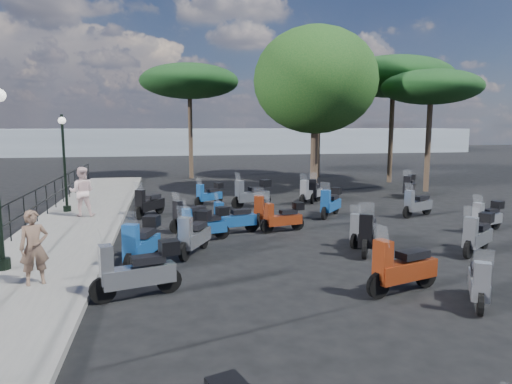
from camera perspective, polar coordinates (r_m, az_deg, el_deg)
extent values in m
plane|color=black|center=(12.47, 5.41, -7.43)|extent=(120.00, 120.00, 0.00)
cube|color=#61605D|center=(15.17, -22.56, -4.91)|extent=(3.00, 30.00, 0.15)
cylinder|color=black|center=(14.52, -28.41, -3.32)|extent=(0.04, 0.04, 1.10)
cylinder|color=black|center=(15.81, -26.97, -2.35)|extent=(0.04, 0.04, 1.10)
cylinder|color=black|center=(17.11, -25.75, -1.52)|extent=(0.04, 0.04, 1.10)
cylinder|color=black|center=(18.43, -24.71, -0.81)|extent=(0.04, 0.04, 1.10)
cylinder|color=black|center=(19.75, -23.81, -0.20)|extent=(0.04, 0.04, 1.10)
cylinder|color=black|center=(21.07, -23.02, 0.34)|extent=(0.04, 0.04, 1.10)
cylinder|color=black|center=(22.40, -22.32, 0.81)|extent=(0.04, 0.04, 1.10)
cylinder|color=black|center=(23.74, -21.70, 1.23)|extent=(0.04, 0.04, 1.10)
cylinder|color=black|center=(25.07, -21.15, 1.61)|extent=(0.04, 0.04, 1.10)
cylinder|color=black|center=(26.42, -20.65, 1.95)|extent=(0.04, 0.04, 1.10)
cylinder|color=black|center=(27.76, -20.20, 2.25)|extent=(0.04, 0.04, 1.10)
cube|color=black|center=(15.08, -27.79, -0.84)|extent=(0.04, 26.00, 0.04)
cube|color=black|center=(15.17, -27.66, -2.81)|extent=(0.04, 26.00, 0.04)
cylinder|color=black|center=(11.91, -29.08, -7.85)|extent=(0.33, 0.33, 0.25)
cylinder|color=black|center=(18.74, -22.53, -1.91)|extent=(0.29, 0.29, 0.22)
cylinder|color=black|center=(18.53, -22.82, 3.30)|extent=(0.10, 0.10, 3.64)
cylinder|color=black|center=(18.48, -23.12, 8.50)|extent=(0.22, 0.80, 0.04)
sphere|color=white|center=(18.89, -23.14, 8.20)|extent=(0.25, 0.25, 0.25)
sphere|color=white|center=(18.07, -23.06, 8.23)|extent=(0.25, 0.25, 0.25)
imported|color=brown|center=(10.36, -25.99, -6.25)|extent=(0.65, 0.54, 1.54)
imported|color=beige|center=(17.44, -20.93, 0.04)|extent=(0.87, 0.68, 1.77)
cylinder|color=black|center=(9.36, -18.61, -11.58)|extent=(0.53, 0.24, 0.52)
cylinder|color=black|center=(9.60, -10.83, -10.77)|extent=(0.53, 0.24, 0.52)
cube|color=gray|center=(9.41, -14.38, -10.05)|extent=(1.45, 0.72, 0.37)
cube|color=black|center=(9.36, -13.34, -8.18)|extent=(0.71, 0.48, 0.15)
cube|color=gray|center=(9.22, -18.22, -8.63)|extent=(0.31, 0.37, 0.75)
plane|color=white|center=(9.08, -18.76, -5.73)|extent=(0.19, 0.42, 0.40)
cube|color=black|center=(9.41, -10.81, -6.79)|extent=(0.44, 0.43, 0.28)
cylinder|color=black|center=(10.85, -15.46, -8.65)|extent=(0.29, 0.54, 0.53)
cylinder|color=black|center=(12.02, -12.84, -6.90)|extent=(0.29, 0.54, 0.53)
cube|color=#184D93|center=(11.43, -14.00, -6.70)|extent=(0.85, 1.48, 0.38)
cube|color=black|center=(11.52, -13.69, -4.98)|extent=(0.54, 0.74, 0.15)
cube|color=#184D93|center=(10.79, -15.37, -5.94)|extent=(0.40, 0.34, 0.77)
plane|color=white|center=(10.62, -15.62, -3.42)|extent=(0.42, 0.23, 0.41)
cube|color=black|center=(11.88, -12.91, -3.57)|extent=(0.46, 0.48, 0.29)
cylinder|color=black|center=(13.31, -8.89, -5.45)|extent=(0.48, 0.23, 0.47)
cylinder|color=black|center=(13.73, -4.28, -4.94)|extent=(0.48, 0.23, 0.47)
cube|color=#184D93|center=(13.49, -6.36, -4.45)|extent=(1.31, 0.69, 0.33)
cube|color=black|center=(13.49, -5.73, -3.25)|extent=(0.64, 0.45, 0.14)
cube|color=#184D93|center=(13.24, -8.61, -3.53)|extent=(0.29, 0.34, 0.68)
plane|color=white|center=(13.14, -8.89, -1.68)|extent=(0.18, 0.38, 0.36)
cube|color=black|center=(13.61, -4.23, -2.38)|extent=(0.41, 0.40, 0.25)
cylinder|color=black|center=(14.63, -9.93, -4.22)|extent=(0.45, 0.35, 0.47)
cylinder|color=black|center=(15.32, -6.34, -3.57)|extent=(0.45, 0.35, 0.47)
cube|color=black|center=(14.96, -7.96, -3.20)|extent=(1.24, 0.99, 0.33)
cube|color=black|center=(15.01, -7.48, -2.09)|extent=(0.65, 0.57, 0.14)
cube|color=black|center=(14.58, -9.73, -2.44)|extent=(0.34, 0.36, 0.69)
plane|color=white|center=(14.47, -9.96, -0.75)|extent=(0.27, 0.35, 0.36)
cylinder|color=black|center=(17.07, -14.38, -2.53)|extent=(0.37, 0.46, 0.49)
cylinder|color=black|center=(18.03, -11.95, -1.88)|extent=(0.37, 0.46, 0.49)
cube|color=black|center=(17.55, -13.05, -1.57)|extent=(1.06, 1.29, 0.35)
cube|color=black|center=(17.65, -12.74, -0.57)|extent=(0.61, 0.68, 0.14)
cube|color=black|center=(17.05, -14.27, -0.92)|extent=(0.38, 0.36, 0.72)
plane|color=white|center=(16.94, -14.45, 0.59)|extent=(0.36, 0.29, 0.38)
cylinder|color=black|center=(9.44, 15.04, -11.21)|extent=(0.54, 0.26, 0.53)
cylinder|color=black|center=(10.35, 20.49, -9.70)|extent=(0.54, 0.26, 0.53)
cube|color=maroon|center=(9.86, 18.18, -9.27)|extent=(1.49, 0.78, 0.38)
cube|color=black|center=(9.91, 19.02, -7.36)|extent=(0.73, 0.51, 0.15)
cube|color=maroon|center=(9.34, 15.56, -8.16)|extent=(0.33, 0.39, 0.77)
plane|color=white|center=(9.17, 15.38, -5.24)|extent=(0.21, 0.43, 0.41)
cylinder|color=black|center=(11.65, -8.94, -7.34)|extent=(0.32, 0.50, 0.50)
cylinder|color=black|center=(12.76, -6.55, -5.91)|extent=(0.32, 0.50, 0.50)
cube|color=gray|center=(12.20, -7.60, -5.68)|extent=(0.94, 1.38, 0.36)
cube|color=black|center=(12.30, -7.30, -4.16)|extent=(0.57, 0.70, 0.15)
cube|color=gray|center=(11.61, -8.81, -4.94)|extent=(0.39, 0.35, 0.73)
plane|color=white|center=(11.45, -9.00, -2.71)|extent=(0.39, 0.26, 0.39)
cube|color=black|center=(12.64, -6.56, -2.94)|extent=(0.46, 0.47, 0.27)
cylinder|color=black|center=(14.18, -4.94, -4.50)|extent=(0.49, 0.21, 0.48)
cylinder|color=black|center=(14.63, -0.53, -4.08)|extent=(0.49, 0.21, 0.48)
cube|color=#184D93|center=(14.37, -2.52, -3.58)|extent=(1.34, 0.64, 0.34)
cube|color=black|center=(14.38, -1.91, -2.43)|extent=(0.65, 0.43, 0.14)
cube|color=#184D93|center=(14.12, -4.66, -2.66)|extent=(0.28, 0.34, 0.70)
plane|color=white|center=(14.02, -4.91, -0.88)|extent=(0.17, 0.39, 0.37)
cylinder|color=black|center=(18.54, -2.31, -1.36)|extent=(0.54, 0.30, 0.54)
cylinder|color=black|center=(19.25, 1.12, -1.00)|extent=(0.54, 0.30, 0.54)
cube|color=#505358|center=(18.88, -0.42, -0.56)|extent=(1.49, 0.89, 0.38)
cube|color=black|center=(18.94, 0.06, 0.42)|extent=(0.75, 0.56, 0.16)
cube|color=#505358|center=(18.51, -2.08, 0.24)|extent=(0.35, 0.40, 0.78)
plane|color=white|center=(18.41, -2.27, 1.77)|extent=(0.24, 0.43, 0.41)
cube|color=black|center=(19.16, 1.19, 1.12)|extent=(0.48, 0.47, 0.29)
cylinder|color=black|center=(19.24, -7.13, -1.21)|extent=(0.41, 0.33, 0.44)
cylinder|color=black|center=(19.94, -4.71, -0.84)|extent=(0.41, 0.33, 0.44)
cube|color=#184D93|center=(19.59, -5.81, -0.53)|extent=(1.14, 0.94, 0.31)
cube|color=black|center=(19.65, -5.48, 0.25)|extent=(0.60, 0.54, 0.13)
cube|color=#184D93|center=(19.22, -6.98, 0.04)|extent=(0.32, 0.34, 0.64)
plane|color=white|center=(19.13, -7.13, 1.24)|extent=(0.26, 0.32, 0.34)
cube|color=black|center=(19.87, -4.70, 0.83)|extent=(0.42, 0.42, 0.24)
cylinder|color=black|center=(9.29, 26.24, -12.42)|extent=(0.32, 0.42, 0.44)
cylinder|color=black|center=(10.33, 25.84, -10.33)|extent=(0.32, 0.42, 0.44)
cube|color=gray|center=(9.80, 26.07, -10.32)|extent=(0.92, 1.17, 0.31)
cube|color=black|center=(9.87, 26.11, -8.62)|extent=(0.53, 0.61, 0.13)
cube|color=gray|center=(9.22, 26.38, -9.80)|extent=(0.34, 0.32, 0.64)
plane|color=white|center=(9.06, 26.57, -7.42)|extent=(0.33, 0.25, 0.34)
cylinder|color=black|center=(12.03, 13.45, -6.92)|extent=(0.36, 0.51, 0.52)
cylinder|color=black|center=(13.29, 14.00, -5.49)|extent=(0.36, 0.51, 0.52)
cube|color=black|center=(12.67, 13.79, -5.25)|extent=(1.03, 1.42, 0.37)
cube|color=black|center=(12.78, 13.92, -3.72)|extent=(0.61, 0.73, 0.15)
cube|color=black|center=(11.99, 13.57, -4.50)|extent=(0.40, 0.37, 0.77)
plane|color=white|center=(11.83, 13.63, -2.24)|extent=(0.40, 0.28, 0.41)
cylinder|color=black|center=(14.44, 1.40, -4.33)|extent=(0.45, 0.18, 0.44)
cylinder|color=black|center=(14.91, 5.22, -3.95)|extent=(0.45, 0.18, 0.44)
cube|color=maroon|center=(14.65, 3.51, -3.50)|extent=(1.22, 0.54, 0.31)
cube|color=black|center=(14.67, 4.06, -2.48)|extent=(0.59, 0.38, 0.13)
cube|color=maroon|center=(14.39, 1.67, -2.68)|extent=(0.25, 0.31, 0.64)
plane|color=white|center=(14.29, 1.48, -1.09)|extent=(0.14, 0.35, 0.34)
cube|color=black|center=(14.81, 5.32, -1.75)|extent=(0.36, 0.35, 0.24)
cylinder|color=black|center=(15.38, 0.33, -3.47)|extent=(0.29, 0.47, 0.47)
cylinder|color=black|center=(16.51, 1.26, -2.66)|extent=(0.29, 0.47, 0.47)
cube|color=maroon|center=(15.96, 0.85, -2.39)|extent=(0.84, 1.30, 0.33)
cube|color=black|center=(16.07, 0.98, -1.32)|extent=(0.52, 0.66, 0.14)
cube|color=maroon|center=(15.37, 0.39, -1.76)|extent=(0.36, 0.32, 0.69)
plane|color=white|center=(15.25, 0.35, -0.16)|extent=(0.37, 0.23, 0.37)
cylinder|color=black|center=(19.96, 7.03, -0.79)|extent=(0.31, 0.49, 0.49)
cylinder|color=black|center=(21.16, 7.49, -0.28)|extent=(0.31, 0.49, 0.49)
cube|color=black|center=(20.59, 7.30, 0.00)|extent=(0.90, 1.35, 0.35)
cube|color=black|center=(20.72, 7.38, 0.85)|extent=(0.55, 0.69, 0.14)
cube|color=black|center=(19.97, 7.09, 0.58)|extent=(0.37, 0.34, 0.72)
plane|color=white|center=(19.86, 7.09, 1.87)|extent=(0.38, 0.24, 0.38)
cylinder|color=black|center=(12.94, 12.22, -5.99)|extent=(0.38, 0.37, 0.44)
cylinder|color=black|center=(13.93, 14.02, -5.03)|extent=(0.38, 0.37, 0.44)
cube|color=gray|center=(13.44, 13.25, -4.77)|extent=(1.08, 1.04, 0.31)
cube|color=black|center=(13.53, 13.54, -3.59)|extent=(0.59, 0.58, 0.13)
cube|color=gray|center=(12.91, 12.41, -4.11)|extent=(0.33, 0.34, 0.64)
plane|color=white|center=(12.78, 12.37, -2.35)|extent=(0.29, 0.30, 0.34)
cylinder|color=black|center=(12.93, 25.00, -6.51)|extent=(0.46, 0.36, 0.49)
cylinder|color=black|center=(14.05, 26.65, -5.47)|extent=(0.46, 0.36, 0.49)
cube|color=#505358|center=(13.50, 25.98, -5.17)|extent=(1.28, 1.03, 0.34)
cube|color=black|center=(13.60, 26.28, -3.87)|extent=(0.67, 0.60, 0.14)
cube|color=#505358|center=(12.90, 25.25, -4.43)|extent=(0.36, 0.38, 0.71)
plane|color=white|center=(12.75, 25.29, -2.47)|extent=(0.28, 0.36, 0.38)
cube|color=black|center=(13.94, 26.85, -2.86)|extent=(0.47, 0.46, 0.26)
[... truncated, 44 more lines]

